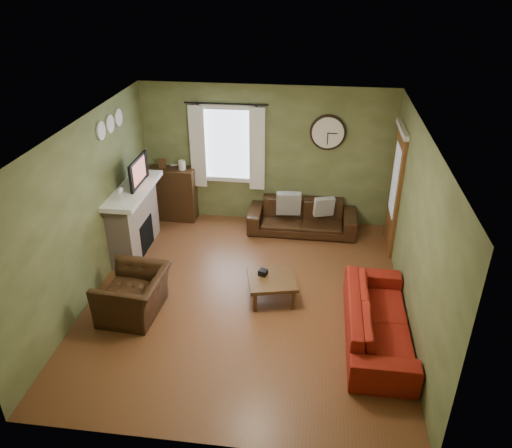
# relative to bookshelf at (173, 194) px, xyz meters

# --- Properties ---
(floor) EXTENTS (4.60, 5.20, 0.00)m
(floor) POSITION_rel_bookshelf_xyz_m (1.76, -2.40, -0.52)
(floor) COLOR brown
(floor) RESTS_ON ground
(ceiling) EXTENTS (4.60, 5.20, 0.00)m
(ceiling) POSITION_rel_bookshelf_xyz_m (1.76, -2.40, 2.08)
(ceiling) COLOR white
(ceiling) RESTS_ON ground
(wall_left) EXTENTS (0.00, 5.20, 2.60)m
(wall_left) POSITION_rel_bookshelf_xyz_m (-0.54, -2.40, 0.78)
(wall_left) COLOR #616C3D
(wall_left) RESTS_ON ground
(wall_right) EXTENTS (0.00, 5.20, 2.60)m
(wall_right) POSITION_rel_bookshelf_xyz_m (4.06, -2.40, 0.78)
(wall_right) COLOR #616C3D
(wall_right) RESTS_ON ground
(wall_back) EXTENTS (4.60, 0.00, 2.60)m
(wall_back) POSITION_rel_bookshelf_xyz_m (1.76, 0.20, 0.78)
(wall_back) COLOR #616C3D
(wall_back) RESTS_ON ground
(wall_front) EXTENTS (4.60, 0.00, 2.60)m
(wall_front) POSITION_rel_bookshelf_xyz_m (1.76, -5.00, 0.78)
(wall_front) COLOR #616C3D
(wall_front) RESTS_ON ground
(fireplace) EXTENTS (0.40, 1.40, 1.10)m
(fireplace) POSITION_rel_bookshelf_xyz_m (-0.34, -1.25, 0.03)
(fireplace) COLOR tan
(fireplace) RESTS_ON floor
(firebox) EXTENTS (0.04, 0.60, 0.55)m
(firebox) POSITION_rel_bookshelf_xyz_m (-0.15, -1.25, -0.22)
(firebox) COLOR black
(firebox) RESTS_ON fireplace
(mantel) EXTENTS (0.58, 1.60, 0.08)m
(mantel) POSITION_rel_bookshelf_xyz_m (-0.31, -1.25, 0.62)
(mantel) COLOR white
(mantel) RESTS_ON fireplace
(tv) EXTENTS (0.08, 0.60, 0.35)m
(tv) POSITION_rel_bookshelf_xyz_m (-0.29, -1.10, 0.84)
(tv) COLOR black
(tv) RESTS_ON mantel
(tv_screen) EXTENTS (0.02, 0.62, 0.36)m
(tv_screen) POSITION_rel_bookshelf_xyz_m (-0.21, -1.10, 0.89)
(tv_screen) COLOR #994C3F
(tv_screen) RESTS_ON mantel
(medallion_left) EXTENTS (0.28, 0.28, 0.03)m
(medallion_left) POSITION_rel_bookshelf_xyz_m (-0.52, -1.60, 1.73)
(medallion_left) COLOR white
(medallion_left) RESTS_ON wall_left
(medallion_mid) EXTENTS (0.28, 0.28, 0.03)m
(medallion_mid) POSITION_rel_bookshelf_xyz_m (-0.52, -1.25, 1.73)
(medallion_mid) COLOR white
(medallion_mid) RESTS_ON wall_left
(medallion_right) EXTENTS (0.28, 0.28, 0.03)m
(medallion_right) POSITION_rel_bookshelf_xyz_m (-0.52, -0.90, 1.73)
(medallion_right) COLOR white
(medallion_right) RESTS_ON wall_left
(window_pane) EXTENTS (1.00, 0.02, 1.30)m
(window_pane) POSITION_rel_bookshelf_xyz_m (1.06, 0.18, 0.98)
(window_pane) COLOR silver
(window_pane) RESTS_ON wall_back
(curtain_rod) EXTENTS (0.03, 0.03, 1.50)m
(curtain_rod) POSITION_rel_bookshelf_xyz_m (1.06, 0.08, 1.75)
(curtain_rod) COLOR black
(curtain_rod) RESTS_ON wall_back
(curtain_left) EXTENTS (0.28, 0.04, 1.55)m
(curtain_left) POSITION_rel_bookshelf_xyz_m (0.51, 0.08, 0.93)
(curtain_left) COLOR silver
(curtain_left) RESTS_ON wall_back
(curtain_right) EXTENTS (0.28, 0.04, 1.55)m
(curtain_right) POSITION_rel_bookshelf_xyz_m (1.61, 0.08, 0.93)
(curtain_right) COLOR silver
(curtain_right) RESTS_ON wall_back
(wall_clock) EXTENTS (0.64, 0.06, 0.64)m
(wall_clock) POSITION_rel_bookshelf_xyz_m (2.86, 0.15, 1.28)
(wall_clock) COLOR white
(wall_clock) RESTS_ON wall_back
(door) EXTENTS (0.05, 0.90, 2.10)m
(door) POSITION_rel_bookshelf_xyz_m (4.03, -0.55, 0.53)
(door) COLOR brown
(door) RESTS_ON floor
(bookshelf) EXTENTS (0.87, 0.37, 1.03)m
(bookshelf) POSITION_rel_bookshelf_xyz_m (0.00, 0.00, 0.00)
(bookshelf) COLOR #331F10
(bookshelf) RESTS_ON floor
(book) EXTENTS (0.19, 0.23, 0.02)m
(book) POSITION_rel_bookshelf_xyz_m (-0.07, 0.22, 0.44)
(book) COLOR #4C321B
(book) RESTS_ON bookshelf
(sofa_brown) EXTENTS (1.97, 0.77, 0.57)m
(sofa_brown) POSITION_rel_bookshelf_xyz_m (2.49, -0.21, -0.23)
(sofa_brown) COLOR black
(sofa_brown) RESTS_ON floor
(pillow_left) EXTENTS (0.38, 0.22, 0.36)m
(pillow_left) POSITION_rel_bookshelf_xyz_m (2.88, -0.25, 0.03)
(pillow_left) COLOR gray
(pillow_left) RESTS_ON sofa_brown
(pillow_right) EXTENTS (0.46, 0.17, 0.45)m
(pillow_right) POSITION_rel_bookshelf_xyz_m (2.23, -0.20, 0.03)
(pillow_right) COLOR gray
(pillow_right) RESTS_ON sofa_brown
(sofa_red) EXTENTS (0.83, 2.11, 0.62)m
(sofa_red) POSITION_rel_bookshelf_xyz_m (3.63, -3.07, -0.21)
(sofa_red) COLOR maroon
(sofa_red) RESTS_ON floor
(armchair) EXTENTS (0.92, 1.04, 0.64)m
(armchair) POSITION_rel_bookshelf_xyz_m (0.25, -2.95, -0.19)
(armchair) COLOR black
(armchair) RESTS_ON floor
(coffee_table) EXTENTS (0.83, 0.83, 0.37)m
(coffee_table) POSITION_rel_bookshelf_xyz_m (2.15, -2.37, -0.33)
(coffee_table) COLOR #4C321B
(coffee_table) RESTS_ON floor
(tissue_box) EXTENTS (0.15, 0.15, 0.09)m
(tissue_box) POSITION_rel_bookshelf_xyz_m (2.01, -2.31, -0.12)
(tissue_box) COLOR black
(tissue_box) RESTS_ON coffee_table
(wine_glass_a) EXTENTS (0.07, 0.07, 0.20)m
(wine_glass_a) POSITION_rel_bookshelf_xyz_m (-0.29, -1.76, 0.76)
(wine_glass_a) COLOR white
(wine_glass_a) RESTS_ON mantel
(wine_glass_b) EXTENTS (0.07, 0.07, 0.21)m
(wine_glass_b) POSITION_rel_bookshelf_xyz_m (-0.29, -1.71, 0.77)
(wine_glass_b) COLOR white
(wine_glass_b) RESTS_ON mantel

